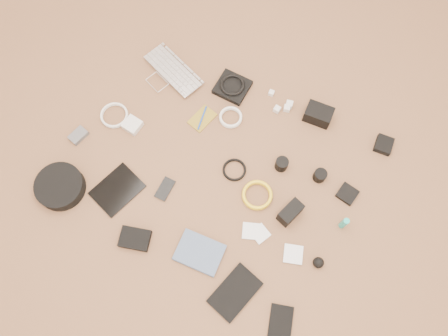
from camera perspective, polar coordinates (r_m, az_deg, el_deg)
The scene contains 33 objects.
laptop at distance 2.28m, azimuth -7.53°, elevation 11.80°, with size 0.33×0.23×0.03m, color silver.
headphone_pouch at distance 2.23m, azimuth 1.10°, elevation 10.51°, with size 0.16×0.15×0.03m, color black.
headphones at distance 2.21m, azimuth 1.11°, elevation 10.80°, with size 0.12×0.12×0.02m, color black.
charger_a at distance 2.23m, azimuth 6.21°, elevation 9.72°, with size 0.03×0.03×0.02m, color silver.
charger_b at distance 2.19m, azimuth 8.21°, elevation 7.73°, with size 0.03×0.03×0.03m, color silver.
charger_c at distance 2.20m, azimuth 8.52°, elevation 8.21°, with size 0.03×0.03×0.03m, color silver.
charger_d at distance 2.18m, azimuth 6.94°, elevation 7.61°, with size 0.03×0.03×0.03m, color silver.
dslr_camera at distance 2.18m, azimuth 12.23°, elevation 6.85°, with size 0.13×0.09×0.07m, color black.
lens_pouch at distance 2.22m, azimuth 20.14°, elevation 2.87°, with size 0.08×0.09×0.03m, color black.
notebook_olive at distance 2.16m, azimuth -2.86°, elevation 6.47°, with size 0.08×0.13×0.01m, color olive.
pen_blue at distance 2.15m, azimuth -2.87°, elevation 6.56°, with size 0.01×0.01×0.13m, color #153FAD.
cable_white_a at distance 2.16m, azimuth 0.88°, elevation 6.56°, with size 0.11×0.11×0.01m, color white.
lens_a at distance 2.05m, azimuth 7.53°, elevation 0.51°, with size 0.06×0.06×0.06m, color black.
lens_b at distance 2.06m, azimuth 12.42°, elevation -0.97°, with size 0.06×0.06×0.05m, color black.
card_reader at distance 2.09m, azimuth 15.81°, elevation -3.27°, with size 0.08×0.08×0.02m, color black.
power_brick at distance 2.17m, azimuth -11.86°, elevation 5.52°, with size 0.08×0.08×0.03m, color silver.
cable_white_b at distance 2.23m, azimuth -14.10°, elevation 6.63°, with size 0.14×0.14×0.01m, color white.
cable_black at distance 2.05m, azimuth 1.36°, elevation -0.28°, with size 0.11×0.11×0.01m, color black.
cable_yellow at distance 2.01m, azimuth 4.34°, elevation -3.61°, with size 0.14×0.14×0.02m, color yellow.
flash at distance 1.97m, azimuth 8.65°, elevation -5.76°, with size 0.06×0.11×0.08m, color black.
lens_cleaner at distance 2.01m, azimuth 15.40°, elevation -6.97°, with size 0.03×0.03×0.09m, color #19A79A.
battery_charger at distance 2.22m, azimuth -18.49°, elevation 4.06°, with size 0.06×0.09×0.02m, color #515256.
tablet at distance 2.08m, azimuth -13.77°, elevation -2.77°, with size 0.17×0.22×0.01m, color black.
phone at distance 2.04m, azimuth -7.72°, elevation -2.72°, with size 0.06×0.11×0.01m, color black.
filter_case_left at distance 1.97m, azimuth 3.52°, elevation -8.23°, with size 0.08×0.08×0.01m, color silver.
filter_case_mid at distance 1.97m, azimuth 4.75°, elevation -8.55°, with size 0.07×0.07×0.01m, color silver.
filter_case_right at distance 1.97m, azimuth 9.02°, elevation -11.06°, with size 0.08×0.08×0.01m, color silver.
air_blower at distance 1.97m, azimuth 12.23°, elevation -11.98°, with size 0.05×0.05×0.05m, color black.
headphone_case at distance 2.13m, azimuth -20.62°, elevation -2.28°, with size 0.22×0.22×0.06m, color black.
drive_case at distance 1.99m, azimuth -11.56°, elevation -9.03°, with size 0.13×0.09×0.03m, color black.
paperback at distance 1.94m, azimuth -4.13°, elevation -12.96°, with size 0.15×0.20×0.02m, color #485B7A.
notebook_black_a at distance 1.93m, azimuth 1.44°, elevation -15.93°, with size 0.14×0.22×0.02m, color black.
notebook_black_b at distance 1.94m, azimuth 7.41°, elevation -19.43°, with size 0.09×0.14×0.01m, color black.
Camera 1 is at (0.38, -0.59, 1.93)m, focal length 35.00 mm.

